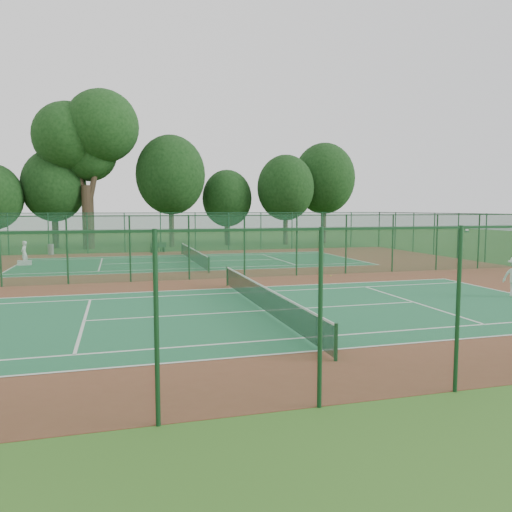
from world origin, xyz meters
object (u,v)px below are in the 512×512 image
at_px(player_far, 24,253).
at_px(trash_bin, 51,249).
at_px(kit_bag, 25,263).
at_px(bench, 158,247).
at_px(big_tree, 87,136).

bearing_deg(player_far, trash_bin, -174.85).
bearing_deg(trash_bin, kit_bag, -95.43).
xyz_separation_m(bench, kit_bag, (-9.49, -7.67, -0.29)).
bearing_deg(trash_bin, bench, -1.02).
xyz_separation_m(kit_bag, big_tree, (3.56, 13.88, 10.43)).
distance_m(bench, kit_bag, 12.20).
height_order(bench, kit_bag, bench).
bearing_deg(kit_bag, bench, 32.32).
relative_size(player_far, trash_bin, 1.84).
bearing_deg(player_far, big_tree, 176.28).
distance_m(player_far, trash_bin, 7.51).
bearing_deg(kit_bag, trash_bin, 77.94).
height_order(player_far, kit_bag, player_far).
relative_size(trash_bin, kit_bag, 0.99).
bearing_deg(big_tree, player_far, -105.01).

